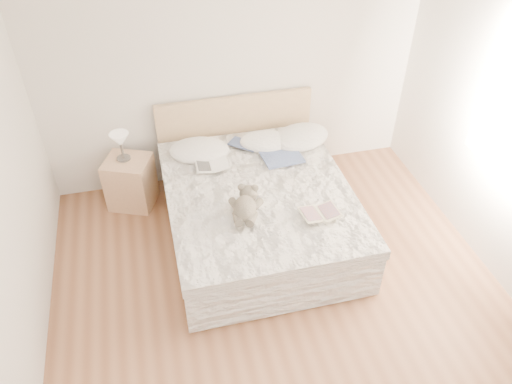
% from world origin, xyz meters
% --- Properties ---
extents(floor, '(4.00, 4.50, 0.00)m').
position_xyz_m(floor, '(0.00, 0.00, 0.00)').
color(floor, brown).
rests_on(floor, ground).
extents(ceiling, '(4.00, 4.50, 0.00)m').
position_xyz_m(ceiling, '(0.00, 0.00, 2.70)').
color(ceiling, white).
rests_on(ceiling, ground).
extents(wall_back, '(4.00, 0.02, 2.70)m').
position_xyz_m(wall_back, '(0.00, 2.25, 1.35)').
color(wall_back, silver).
rests_on(wall_back, ground).
extents(bed, '(1.72, 2.14, 1.00)m').
position_xyz_m(bed, '(0.00, 1.19, 0.31)').
color(bed, tan).
rests_on(bed, floor).
extents(nightstand, '(0.57, 0.54, 0.56)m').
position_xyz_m(nightstand, '(-1.20, 1.93, 0.28)').
color(nightstand, tan).
rests_on(nightstand, floor).
extents(table_lamp, '(0.25, 0.25, 0.31)m').
position_xyz_m(table_lamp, '(-1.22, 1.97, 0.78)').
color(table_lamp, '#48423E').
rests_on(table_lamp, nightstand).
extents(pillow_left, '(0.68, 0.54, 0.18)m').
position_xyz_m(pillow_left, '(-0.45, 1.83, 0.64)').
color(pillow_left, white).
rests_on(pillow_left, bed).
extents(pillow_middle, '(0.60, 0.47, 0.16)m').
position_xyz_m(pillow_middle, '(0.25, 1.82, 0.64)').
color(pillow_middle, white).
rests_on(pillow_middle, bed).
extents(pillow_right, '(0.76, 0.62, 0.20)m').
position_xyz_m(pillow_right, '(0.63, 1.81, 0.64)').
color(pillow_right, white).
rests_on(pillow_right, bed).
extents(blouse, '(0.68, 0.71, 0.02)m').
position_xyz_m(blouse, '(0.33, 1.65, 0.63)').
color(blouse, '#384874').
rests_on(blouse, bed).
extents(photo_book, '(0.34, 0.23, 0.03)m').
position_xyz_m(photo_book, '(-0.37, 1.54, 0.63)').
color(photo_book, white).
rests_on(photo_book, bed).
extents(childrens_book, '(0.37, 0.27, 0.02)m').
position_xyz_m(childrens_book, '(0.43, 0.62, 0.63)').
color(childrens_book, beige).
rests_on(childrens_book, bed).
extents(teddy_bear, '(0.36, 0.44, 0.20)m').
position_xyz_m(teddy_bear, '(-0.22, 0.74, 0.65)').
color(teddy_bear, '#635C4E').
rests_on(teddy_bear, bed).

